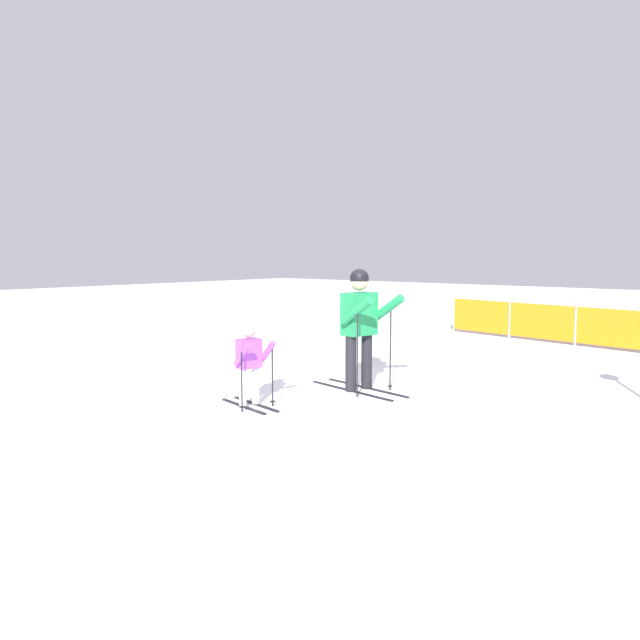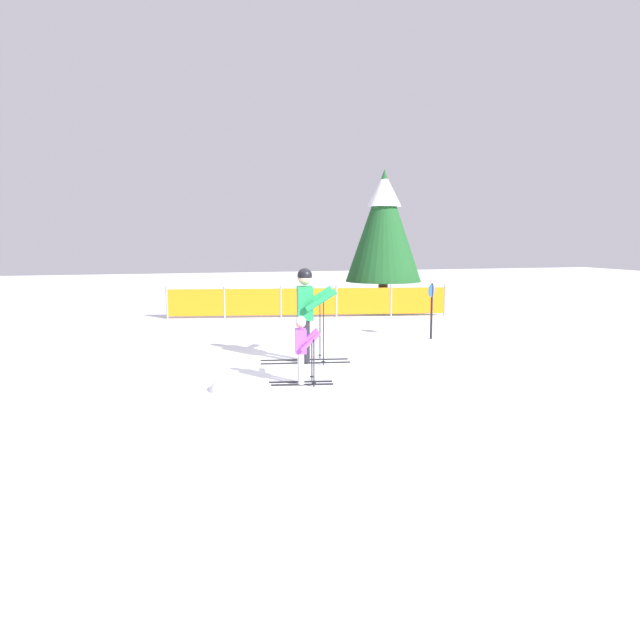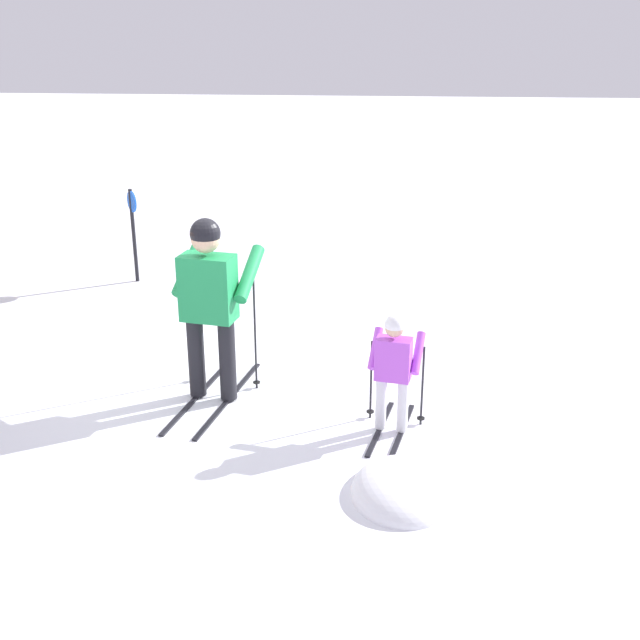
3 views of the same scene
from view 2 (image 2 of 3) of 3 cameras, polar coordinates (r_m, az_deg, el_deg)
name	(u,v)px [view 2 (image 2 of 3)]	position (r m, az deg, el deg)	size (l,w,h in m)	color
ground_plane	(312,362)	(11.60, -0.74, -3.82)	(60.00, 60.00, 0.00)	white
skier_adult	(306,306)	(11.41, -1.25, 1.28)	(1.67, 0.82, 1.74)	black
skier_child	(302,345)	(9.74, -1.68, -2.27)	(1.03, 0.52, 1.08)	black
safety_fence	(309,302)	(17.96, -1.04, 1.70)	(7.97, 1.50, 0.91)	gray
conifer_far	(384,224)	(19.58, 5.86, 8.72)	(2.35, 2.35, 4.37)	#4C3823
trail_marker	(432,304)	(14.28, 10.16, 1.40)	(0.23, 0.19, 1.26)	black
snow_mound	(241,389)	(9.59, -7.28, -6.30)	(0.95, 0.81, 0.38)	white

